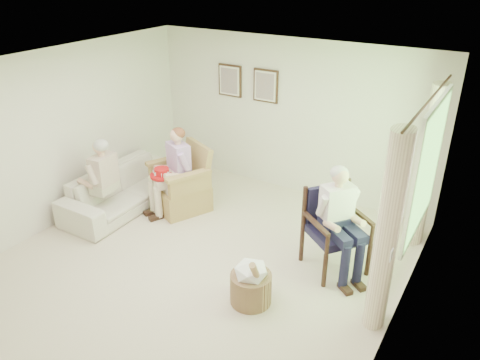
{
  "coord_description": "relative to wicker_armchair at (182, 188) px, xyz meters",
  "views": [
    {
      "loc": [
        3.15,
        -4.05,
        3.75
      ],
      "look_at": [
        0.26,
        0.72,
        1.05
      ],
      "focal_mm": 35.0,
      "sensor_mm": 36.0,
      "label": 1
    }
  ],
  "objects": [
    {
      "name": "hatbox",
      "position": [
        2.13,
        -1.44,
        -0.05
      ],
      "size": [
        0.6,
        0.6,
        0.73
      ],
      "color": "tan",
      "rests_on": "ground"
    },
    {
      "name": "window",
      "position": [
        3.61,
        -0.03,
        1.25
      ],
      "size": [
        0.13,
        2.5,
        1.63
      ],
      "color": "#2D6B23",
      "rests_on": "right_wall"
    },
    {
      "name": "red_hat",
      "position": [
        -0.11,
        -0.32,
        0.37
      ],
      "size": [
        0.37,
        0.37,
        0.14
      ],
      "color": "red",
      "rests_on": "person_wicker"
    },
    {
      "name": "left_wall",
      "position": [
        -1.35,
        -1.23,
        0.97
      ],
      "size": [
        0.04,
        5.5,
        2.6
      ],
      "primitive_type": "cube",
      "color": "silver",
      "rests_on": "ground"
    },
    {
      "name": "framed_print_left",
      "position": [
        0.0,
        1.48,
        1.45
      ],
      "size": [
        0.45,
        0.05,
        0.55
      ],
      "color": "#382114",
      "rests_on": "back_wall"
    },
    {
      "name": "curtain_right",
      "position": [
        3.48,
        0.95,
        0.82
      ],
      "size": [
        0.34,
        0.34,
        2.3
      ],
      "primitive_type": "cylinder",
      "color": "#FBEBC4",
      "rests_on": "ground"
    },
    {
      "name": "person_sofa",
      "position": [
        -0.8,
        -0.93,
        0.41
      ],
      "size": [
        0.42,
        0.62,
        1.29
      ],
      "rotation": [
        0.0,
        0.0,
        -1.47
      ],
      "color": "beige",
      "rests_on": "ground"
    },
    {
      "name": "back_wall",
      "position": [
        1.15,
        1.52,
        0.97
      ],
      "size": [
        5.0,
        0.04,
        2.6
      ],
      "primitive_type": "cube",
      "color": "silver",
      "rests_on": "ground"
    },
    {
      "name": "right_wall",
      "position": [
        3.65,
        -1.23,
        0.97
      ],
      "size": [
        0.04,
        5.5,
        2.6
      ],
      "primitive_type": "cube",
      "color": "silver",
      "rests_on": "ground"
    },
    {
      "name": "person_dark",
      "position": [
        2.72,
        -0.37,
        0.51
      ],
      "size": [
        0.4,
        0.63,
        1.42
      ],
      "rotation": [
        0.0,
        0.0,
        0.92
      ],
      "color": "#181834",
      "rests_on": "ground"
    },
    {
      "name": "wood_armchair",
      "position": [
        2.72,
        -0.19,
        0.26
      ],
      "size": [
        0.7,
        0.66,
        1.08
      ],
      "rotation": [
        0.0,
        0.0,
        0.92
      ],
      "color": "black",
      "rests_on": "ground"
    },
    {
      "name": "ceiling",
      "position": [
        1.15,
        -1.23,
        2.27
      ],
      "size": [
        5.0,
        5.5,
        0.02
      ],
      "primitive_type": "cube",
      "color": "white",
      "rests_on": "back_wall"
    },
    {
      "name": "sofa",
      "position": [
        -0.8,
        -0.45,
        -0.01
      ],
      "size": [
        2.2,
        0.86,
        0.64
      ],
      "primitive_type": "imported",
      "rotation": [
        0.0,
        0.0,
        1.57
      ],
      "color": "silver",
      "rests_on": "ground"
    },
    {
      "name": "wicker_armchair",
      "position": [
        0.0,
        0.0,
        0.0
      ],
      "size": [
        0.82,
        0.82,
        1.05
      ],
      "rotation": [
        0.0,
        0.0,
        -0.44
      ],
      "color": "tan",
      "rests_on": "ground"
    },
    {
      "name": "person_wicker",
      "position": [
        0.0,
        -0.14,
        0.46
      ],
      "size": [
        0.4,
        0.63,
        1.36
      ],
      "rotation": [
        0.0,
        0.0,
        -0.44
      ],
      "color": "beige",
      "rests_on": "ground"
    },
    {
      "name": "floor",
      "position": [
        1.15,
        -1.23,
        -0.33
      ],
      "size": [
        5.5,
        5.5,
        0.0
      ],
      "primitive_type": "plane",
      "color": "beige",
      "rests_on": "ground"
    },
    {
      "name": "framed_print_right",
      "position": [
        0.7,
        1.48,
        1.45
      ],
      "size": [
        0.45,
        0.05,
        0.55
      ],
      "color": "#382114",
      "rests_on": "back_wall"
    },
    {
      "name": "curtain_left",
      "position": [
        3.48,
        -1.01,
        0.82
      ],
      "size": [
        0.34,
        0.34,
        2.3
      ],
      "primitive_type": "cylinder",
      "color": "#FBEBC4",
      "rests_on": "ground"
    }
  ]
}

